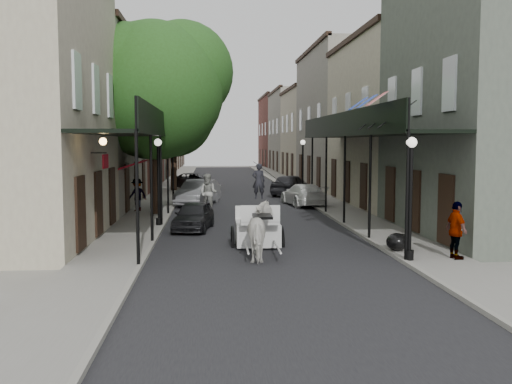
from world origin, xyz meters
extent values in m
plane|color=gray|center=(0.00, 0.00, 0.00)|extent=(140.00, 140.00, 0.00)
cube|color=black|center=(0.00, 20.00, 0.01)|extent=(8.00, 90.00, 0.01)
cube|color=gray|center=(-5.00, 20.00, 0.06)|extent=(2.20, 90.00, 0.12)
cube|color=gray|center=(5.00, 20.00, 0.06)|extent=(2.20, 90.00, 0.12)
cube|color=#BEB698|center=(-8.60, 30.00, 5.25)|extent=(5.00, 80.00, 10.50)
cube|color=gray|center=(8.60, 30.00, 5.25)|extent=(5.00, 80.00, 10.50)
cube|color=black|center=(-5.00, 7.00, 4.00)|extent=(2.20, 18.00, 0.12)
cube|color=black|center=(-3.95, 7.00, 4.50)|extent=(0.06, 18.00, 1.00)
cylinder|color=black|center=(-4.00, -2.00, 2.12)|extent=(0.10, 0.10, 4.00)
cylinder|color=black|center=(-4.00, 6.00, 2.12)|extent=(0.10, 0.10, 4.00)
cylinder|color=black|center=(-4.00, 14.00, 2.12)|extent=(0.10, 0.10, 4.00)
cube|color=black|center=(5.00, 7.00, 4.00)|extent=(2.20, 18.00, 0.12)
cube|color=black|center=(3.95, 7.00, 4.50)|extent=(0.06, 18.00, 1.00)
cylinder|color=black|center=(4.00, -2.00, 2.12)|extent=(0.10, 0.10, 4.00)
cylinder|color=black|center=(4.00, 6.00, 2.12)|extent=(0.10, 0.10, 4.00)
cylinder|color=black|center=(4.00, 14.00, 2.12)|extent=(0.10, 0.10, 4.00)
cylinder|color=#382619|center=(-4.60, 10.00, 2.92)|extent=(0.44, 0.44, 5.60)
sphere|color=#254E19|center=(-4.60, 10.00, 6.20)|extent=(6.80, 6.80, 6.80)
sphere|color=#254E19|center=(-3.24, 10.60, 7.20)|extent=(5.10, 5.10, 5.10)
cylinder|color=#382619|center=(-4.60, 24.00, 2.64)|extent=(0.44, 0.44, 5.04)
sphere|color=#254E19|center=(-4.60, 24.00, 5.58)|extent=(6.00, 6.00, 6.00)
sphere|color=#254E19|center=(-3.40, 24.60, 6.48)|extent=(4.50, 4.50, 4.50)
cylinder|color=black|center=(4.10, -2.00, 0.27)|extent=(0.28, 0.28, 0.30)
cylinder|color=black|center=(4.10, -2.00, 1.82)|extent=(0.12, 0.12, 3.40)
sphere|color=white|center=(4.10, -2.00, 3.67)|extent=(0.32, 0.32, 0.32)
cylinder|color=black|center=(-4.10, 6.00, 0.27)|extent=(0.28, 0.28, 0.30)
cylinder|color=black|center=(-4.10, 6.00, 1.82)|extent=(0.12, 0.12, 3.40)
sphere|color=white|center=(-4.10, 6.00, 3.67)|extent=(0.32, 0.32, 0.32)
cylinder|color=black|center=(4.10, 18.00, 0.27)|extent=(0.28, 0.28, 0.30)
cylinder|color=black|center=(4.10, 18.00, 1.82)|extent=(0.12, 0.12, 3.40)
sphere|color=white|center=(4.10, 18.00, 3.67)|extent=(0.32, 0.32, 0.32)
imported|color=silver|center=(-0.27, -1.00, 0.89)|extent=(1.00, 2.13, 1.79)
torus|color=black|center=(-1.11, 2.15, 0.67)|extent=(0.12, 1.40, 1.40)
torus|color=black|center=(0.67, 2.12, 0.67)|extent=(0.12, 1.40, 1.40)
torus|color=black|center=(-0.91, 0.63, 0.35)|extent=(0.09, 0.73, 0.72)
torus|color=black|center=(0.43, 0.61, 0.35)|extent=(0.09, 0.73, 0.72)
cube|color=silver|center=(-0.22, 1.92, 1.14)|extent=(1.55, 1.97, 0.76)
cube|color=silver|center=(-0.24, 0.78, 1.68)|extent=(1.31, 0.62, 0.13)
cube|color=silver|center=(-0.24, 0.51, 2.00)|extent=(1.30, 0.13, 0.54)
imported|color=black|center=(-0.24, 0.78, 2.35)|extent=(0.45, 0.30, 1.22)
imported|color=#AAACA2|center=(-2.00, 11.43, 1.01)|extent=(1.20, 1.09, 2.02)
imported|color=gray|center=(-5.67, 11.16, 0.97)|extent=(1.25, 1.16, 1.69)
imported|color=gray|center=(5.56, -2.00, 1.00)|extent=(0.55, 1.08, 1.77)
imported|color=black|center=(-2.60, 5.20, 0.60)|extent=(1.93, 3.69, 1.20)
imported|color=gray|center=(-2.60, 14.68, 0.73)|extent=(2.74, 4.71, 1.47)
imported|color=black|center=(-3.26, 26.23, 0.63)|extent=(3.54, 4.99, 1.26)
imported|color=white|center=(3.49, 14.00, 0.64)|extent=(2.40, 4.62, 1.28)
imported|color=black|center=(3.60, 20.28, 0.75)|extent=(3.45, 4.74, 1.50)
ellipsoid|color=black|center=(4.20, -0.56, 0.42)|extent=(0.69, 0.69, 0.59)
ellipsoid|color=black|center=(4.50, -0.11, 0.36)|extent=(0.61, 0.61, 0.49)
camera|label=1|loc=(-1.89, -18.59, 3.67)|focal=40.00mm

